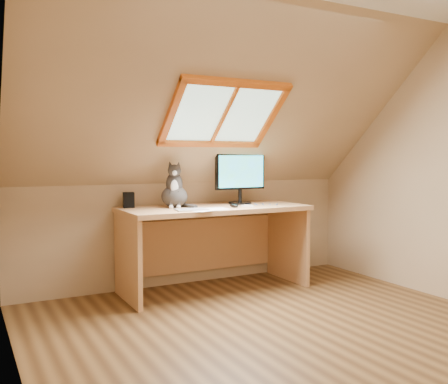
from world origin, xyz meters
TOP-DOWN VIEW (x-y plane):
  - ground at (0.00, 0.00)m, footprint 3.50×3.50m
  - room_shell at (0.00, -0.09)m, footprint 3.52×3.52m
  - desk at (0.08, 1.45)m, footprint 1.74×0.76m
  - monitor at (0.41, 1.46)m, footprint 0.54×0.23m
  - cat at (-0.29, 1.45)m, footprint 0.31×0.34m
  - desk_speaker at (-0.67, 1.63)m, footprint 0.11×0.11m
  - graphics_tablet at (-0.26, 1.15)m, footprint 0.30×0.23m
  - mouse at (0.18, 1.19)m, footprint 0.07×0.11m
  - papers at (-0.06, 1.12)m, footprint 0.35×0.30m
  - cables at (0.50, 1.26)m, footprint 0.51×0.26m

SIDE VIEW (x-z plane):
  - ground at x=0.00m, z-range 0.00..0.00m
  - desk at x=0.08m, z-range 0.16..0.95m
  - papers at x=-0.06m, z-range 0.79..0.80m
  - cables at x=0.50m, z-range 0.79..0.80m
  - graphics_tablet at x=-0.26m, z-range 0.79..0.80m
  - mouse at x=0.18m, z-range 0.79..0.83m
  - desk_speaker at x=-0.67m, z-range 0.79..0.93m
  - cat at x=-0.29m, z-range 0.73..1.16m
  - monitor at x=0.41m, z-range 0.83..1.33m
  - room_shell at x=0.00m, z-range 0.23..2.64m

